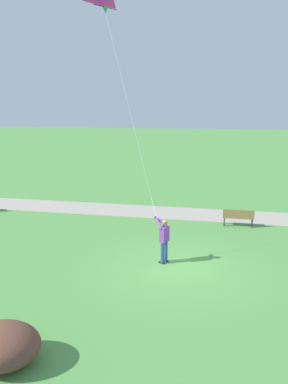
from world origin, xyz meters
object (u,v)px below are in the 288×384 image
at_px(flying_kite, 110,3).
at_px(park_bench_near_walkway, 238,216).
at_px(person_kite_flyer, 164,237).
at_px(lakeside_shrub, 2,346).

relative_size(flying_kite, park_bench_near_walkway, 5.45).
relative_size(person_kite_flyer, lakeside_shrub, 0.96).
height_order(person_kite_flyer, lakeside_shrub, person_kite_flyer).
bearing_deg(lakeside_shrub, flying_kite, -9.50).
height_order(flying_kite, park_bench_near_walkway, flying_kite).
relative_size(park_bench_near_walkway, lakeside_shrub, 0.80).
bearing_deg(person_kite_flyer, lakeside_shrub, 152.66).
relative_size(person_kite_flyer, flying_kite, 0.22).
bearing_deg(person_kite_flyer, flying_kite, 60.82).
distance_m(person_kite_flyer, park_bench_near_walkway, 5.94).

